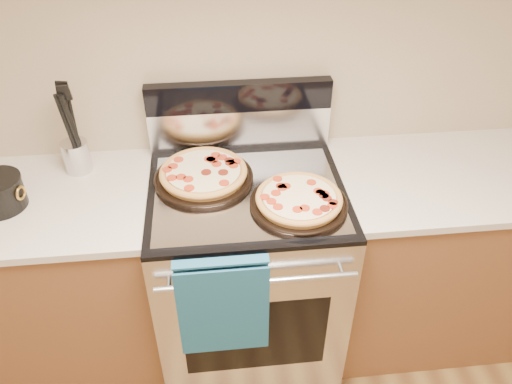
{
  "coord_description": "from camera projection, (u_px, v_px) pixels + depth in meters",
  "views": [
    {
      "loc": [
        -0.13,
        0.11,
        2.08
      ],
      "look_at": [
        0.03,
        1.55,
        0.98
      ],
      "focal_mm": 35.0,
      "sensor_mm": 36.0,
      "label": 1
    }
  ],
  "objects": [
    {
      "name": "oven_handle",
      "position": [
        257.0,
        282.0,
        1.7
      ],
      "size": [
        0.7,
        0.03,
        0.03
      ],
      "primitive_type": "cylinder",
      "rotation": [
        0.0,
        1.57,
        0.0
      ],
      "color": "silver",
      "rests_on": "range_body"
    },
    {
      "name": "range_body",
      "position": [
        248.0,
        273.0,
        2.21
      ],
      "size": [
        0.76,
        0.68,
        0.9
      ],
      "primitive_type": "cube",
      "color": "#B7B7BC",
      "rests_on": "ground"
    },
    {
      "name": "cabinet_right",
      "position": [
        436.0,
        255.0,
        2.31
      ],
      "size": [
        1.0,
        0.62,
        0.88
      ],
      "primitive_type": "cube",
      "color": "brown",
      "rests_on": "ground"
    },
    {
      "name": "wall_back",
      "position": [
        237.0,
        47.0,
        1.94
      ],
      "size": [
        4.0,
        0.0,
        4.0
      ],
      "primitive_type": "plane",
      "rotation": [
        1.57,
        0.0,
        0.0
      ],
      "color": "tan",
      "rests_on": "ground"
    },
    {
      "name": "dish_towel",
      "position": [
        223.0,
        304.0,
        1.75
      ],
      "size": [
        0.32,
        0.05,
        0.42
      ],
      "primitive_type": null,
      "color": "navy",
      "rests_on": "oven_handle"
    },
    {
      "name": "cooktop",
      "position": [
        247.0,
        191.0,
        1.93
      ],
      "size": [
        0.76,
        0.68,
        0.02
      ],
      "primitive_type": "cube",
      "color": "black",
      "rests_on": "range_body"
    },
    {
      "name": "utensil_crock",
      "position": [
        77.0,
        156.0,
        2.01
      ],
      "size": [
        0.11,
        0.11,
        0.13
      ],
      "primitive_type": "cylinder",
      "rotation": [
        0.0,
        0.0,
        0.04
      ],
      "color": "silver",
      "rests_on": "countertop_left"
    },
    {
      "name": "pepperoni_pizza_front",
      "position": [
        299.0,
        200.0,
        1.82
      ],
      "size": [
        0.39,
        0.39,
        0.05
      ],
      "primitive_type": null,
      "rotation": [
        0.0,
        0.0,
        0.1
      ],
      "color": "#AA7434",
      "rests_on": "foil_sheet"
    },
    {
      "name": "cabinet_left",
      "position": [
        46.0,
        286.0,
        2.17
      ],
      "size": [
        1.0,
        0.62,
        0.88
      ],
      "primitive_type": "cube",
      "color": "brown",
      "rests_on": "ground"
    },
    {
      "name": "oven_window",
      "position": [
        256.0,
        336.0,
        1.95
      ],
      "size": [
        0.56,
        0.01,
        0.4
      ],
      "primitive_type": "cube",
      "color": "black",
      "rests_on": "range_body"
    },
    {
      "name": "pepperoni_pizza_back",
      "position": [
        204.0,
        174.0,
        1.95
      ],
      "size": [
        0.45,
        0.45,
        0.05
      ],
      "primitive_type": null,
      "rotation": [
        0.0,
        0.0,
        -0.21
      ],
      "color": "#AA7434",
      "rests_on": "foil_sheet"
    },
    {
      "name": "backsplash_lower",
      "position": [
        240.0,
        128.0,
        2.12
      ],
      "size": [
        0.76,
        0.06,
        0.18
      ],
      "primitive_type": "cube",
      "color": "silver",
      "rests_on": "cooktop"
    },
    {
      "name": "countertop_right",
      "position": [
        460.0,
        176.0,
        2.04
      ],
      "size": [
        1.02,
        0.64,
        0.03
      ],
      "primitive_type": "cube",
      "color": "beige",
      "rests_on": "cabinet_right"
    },
    {
      "name": "countertop_left",
      "position": [
        15.0,
        204.0,
        1.89
      ],
      "size": [
        1.02,
        0.64,
        0.03
      ],
      "primitive_type": "cube",
      "color": "beige",
      "rests_on": "cabinet_left"
    },
    {
      "name": "backsplash_upper",
      "position": [
        239.0,
        96.0,
        2.03
      ],
      "size": [
        0.76,
        0.06,
        0.12
      ],
      "primitive_type": "cube",
      "color": "black",
      "rests_on": "backsplash_lower"
    },
    {
      "name": "foil_sheet",
      "position": [
        247.0,
        193.0,
        1.9
      ],
      "size": [
        0.7,
        0.55,
        0.01
      ],
      "primitive_type": "cube",
      "color": "gray",
      "rests_on": "cooktop"
    }
  ]
}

